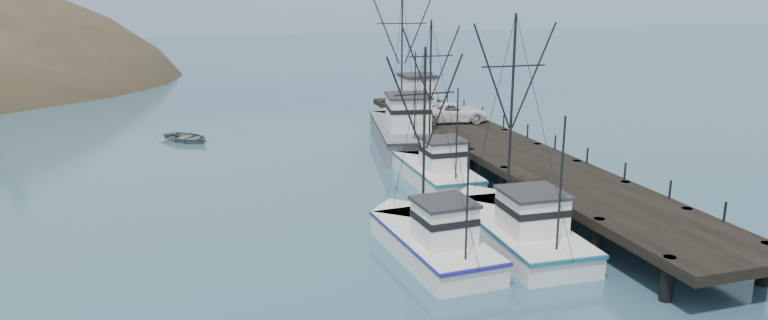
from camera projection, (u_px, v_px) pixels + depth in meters
ground at (383, 297)px, 29.56m from camera, size 400.00×400.00×0.00m
pier at (504, 151)px, 47.97m from camera, size 6.00×44.00×2.00m
distant_ridge at (233, 30)px, 189.23m from camera, size 360.00×40.00×26.00m
distant_ridge_far at (43, 30)px, 188.46m from camera, size 180.00×25.00×18.00m
trawler_near at (515, 228)px, 35.49m from camera, size 4.30×11.96×12.02m
trawler_mid at (431, 240)px, 33.82m from camera, size 4.06×10.56×10.55m
trawler_far at (434, 170)px, 46.38m from camera, size 3.64×10.75×11.11m
work_vessel at (404, 131)px, 56.36m from camera, size 6.99×15.45×12.90m
pier_shed at (417, 89)px, 64.16m from camera, size 3.00×3.20×2.80m
pickup_truck at (453, 112)px, 55.94m from camera, size 6.12×3.45×1.61m
motorboat at (187, 141)px, 58.19m from camera, size 5.59×5.84×0.99m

